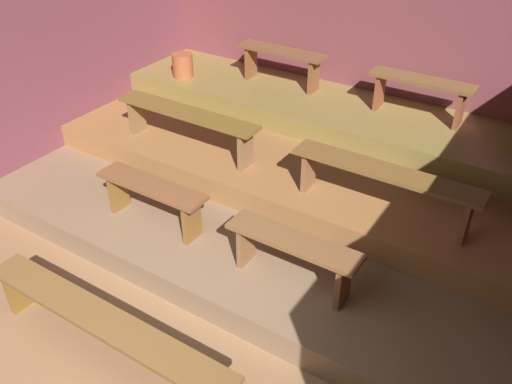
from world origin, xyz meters
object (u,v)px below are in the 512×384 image
(bench_floor_center, at_px, (104,326))
(bench_upper_right, at_px, (421,89))
(bench_lower_left, at_px, (152,194))
(bench_lower_right, at_px, (293,250))
(bench_upper_left, at_px, (282,59))
(bench_middle_left, at_px, (187,119))
(pail_upper, at_px, (183,65))
(bench_middle_right, at_px, (384,179))

(bench_floor_center, bearing_deg, bench_upper_right, 75.63)
(bench_lower_left, relative_size, bench_upper_right, 1.01)
(bench_lower_right, xyz_separation_m, bench_upper_left, (-1.68, 2.65, 0.53))
(bench_upper_right, bearing_deg, bench_upper_left, 180.00)
(bench_middle_left, distance_m, pail_upper, 1.54)
(bench_lower_left, bearing_deg, bench_upper_right, 57.66)
(bench_floor_center, height_order, bench_middle_left, bench_middle_left)
(bench_lower_left, relative_size, bench_middle_left, 0.67)
(bench_upper_right, bearing_deg, bench_middle_right, -81.41)
(bench_middle_right, bearing_deg, bench_upper_left, 141.47)
(bench_lower_right, height_order, bench_middle_left, bench_middle_left)
(bench_upper_right, bearing_deg, bench_floor_center, -104.37)
(bench_lower_left, height_order, bench_lower_right, same)
(bench_floor_center, xyz_separation_m, bench_upper_left, (-0.78, 3.97, 0.76))
(bench_middle_left, height_order, bench_upper_left, bench_upper_left)
(bench_floor_center, distance_m, bench_lower_left, 1.49)
(bench_floor_center, distance_m, pail_upper, 4.10)
(bench_lower_right, bearing_deg, bench_middle_left, 152.01)
(bench_lower_right, relative_size, bench_middle_right, 0.67)
(bench_floor_center, bearing_deg, bench_lower_right, 55.75)
(bench_upper_right, height_order, pail_upper, bench_upper_right)
(bench_floor_center, height_order, bench_middle_right, bench_middle_right)
(bench_floor_center, bearing_deg, pail_upper, 120.13)
(bench_upper_left, xyz_separation_m, pail_upper, (-1.25, -0.46, -0.19))
(bench_middle_left, xyz_separation_m, bench_upper_left, (0.25, 1.63, 0.24))
(pail_upper, bearing_deg, bench_upper_left, 20.19)
(bench_lower_left, xyz_separation_m, bench_middle_left, (-0.37, 1.02, 0.29))
(bench_middle_left, xyz_separation_m, pail_upper, (-1.01, 1.17, 0.05))
(bench_lower_right, bearing_deg, pail_upper, 143.23)
(bench_lower_right, relative_size, bench_middle_left, 0.67)
(bench_lower_right, relative_size, bench_upper_left, 1.01)
(bench_floor_center, height_order, bench_lower_right, bench_lower_right)
(bench_lower_left, xyz_separation_m, pail_upper, (-1.37, 2.19, 0.34))
(bench_lower_left, height_order, bench_middle_left, bench_middle_left)
(bench_middle_right, xyz_separation_m, bench_upper_left, (-2.04, 1.63, 0.24))
(bench_upper_left, height_order, bench_upper_right, same)
(bench_lower_left, bearing_deg, bench_middle_right, 27.99)
(bench_middle_left, relative_size, pail_upper, 5.84)
(bench_floor_center, xyz_separation_m, bench_lower_left, (-0.66, 1.32, 0.23))
(bench_lower_left, xyz_separation_m, bench_middle_right, (1.92, 1.02, 0.29))
(bench_lower_left, height_order, bench_upper_left, bench_upper_left)
(bench_upper_right, bearing_deg, bench_lower_left, -122.34)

